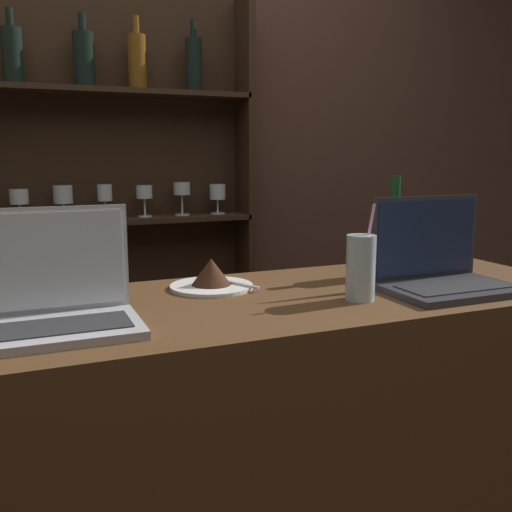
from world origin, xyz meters
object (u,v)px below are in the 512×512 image
Objects in this scene: cake_plate at (211,277)px; wine_bottle_green at (393,238)px; laptop_far at (442,269)px; laptop_near at (60,302)px; water_glass at (361,268)px.

wine_bottle_green is (0.54, -0.05, 0.08)m from cake_plate.
laptop_far is 1.55× the size of cake_plate.
laptop_near is 0.69m from water_glass.
laptop_far reaches higher than water_glass.
water_glass reaches higher than cake_plate.
water_glass is 0.33m from wine_bottle_green.
cake_plate is 0.94× the size of water_glass.
wine_bottle_green is at bearing 40.35° from water_glass.
water_glass is 0.81× the size of wine_bottle_green.
cake_plate is at bearing 156.04° from laptop_far.
laptop_far is 0.21m from wine_bottle_green.
wine_bottle_green is at bearing 93.12° from laptop_far.
laptop_near is at bearing 176.48° from water_glass.
laptop_far is 1.45× the size of water_glass.
laptop_near is at bearing -151.36° from cake_plate.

